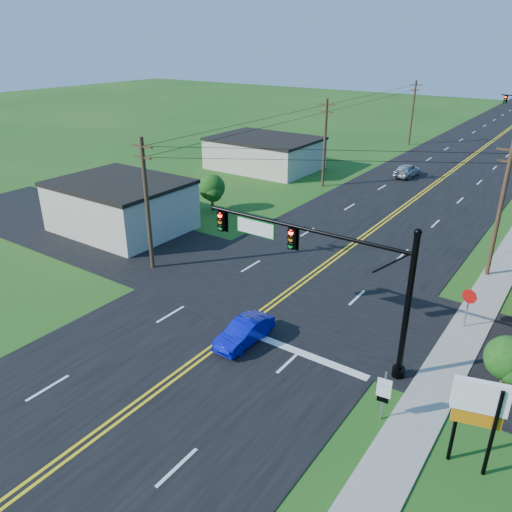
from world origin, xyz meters
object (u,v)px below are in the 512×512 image
Objects in this scene: signal_mast_main at (319,263)px; route_sign at (384,392)px; stop_sign at (469,300)px; blue_car at (244,333)px.

signal_mast_main is 6.73m from route_sign.
route_sign is 9.51m from stop_sign.
blue_car is at bearing 163.37° from route_sign.
route_sign is at bearing -7.97° from blue_car.
signal_mast_main is 5.52m from blue_car.
blue_car is 12.21m from stop_sign.
stop_sign is at bearing 43.34° from blue_car.
route_sign is (8.04, -1.33, 0.77)m from blue_car.
signal_mast_main reaches higher than blue_car.
signal_mast_main is 4.77× the size of stop_sign.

